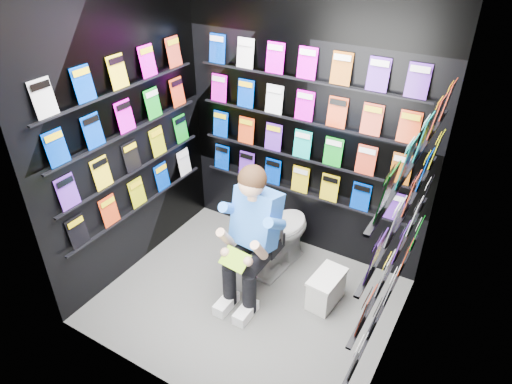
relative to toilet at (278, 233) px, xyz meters
The scene contains 13 objects.
floor 0.68m from the toilet, 88.43° to the right, with size 2.40×2.40×0.00m, color #565654.
wall_back 1.03m from the toilet, 87.91° to the left, with size 2.40×0.04×2.60m, color black.
wall_front 1.83m from the toilet, 89.43° to the right, with size 2.40×0.04×2.60m, color black.
wall_left 1.61m from the toilet, 154.27° to the right, with size 0.04×2.00×2.60m, color black.
wall_right 1.63m from the toilet, 25.15° to the right, with size 0.04×2.00×2.60m, color black.
comics_back 1.02m from the toilet, 87.75° to the left, with size 2.10×0.06×1.37m, color red, non-canonical shape.
comics_left 1.59m from the toilet, 153.69° to the right, with size 0.06×1.70×1.37m, color red, non-canonical shape.
comics_right 1.62m from the toilet, 25.70° to the right, with size 0.06×1.70×1.37m, color red, non-canonical shape.
toilet is the anchor object (origin of this frame).
longbox 0.69m from the toilet, 21.23° to the right, with size 0.20×0.36×0.27m, color silver.
longbox_lid 0.65m from the toilet, 21.23° to the right, with size 0.22×0.38×0.03m, color silver.
reader 0.55m from the toilet, 90.00° to the right, with size 0.52×0.75×1.39m, color blue, non-canonical shape.
held_comic 0.76m from the toilet, 90.00° to the right, with size 0.24×0.01×0.16m, color green.
Camera 1 is at (1.55, -2.47, 2.94)m, focal length 32.00 mm.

